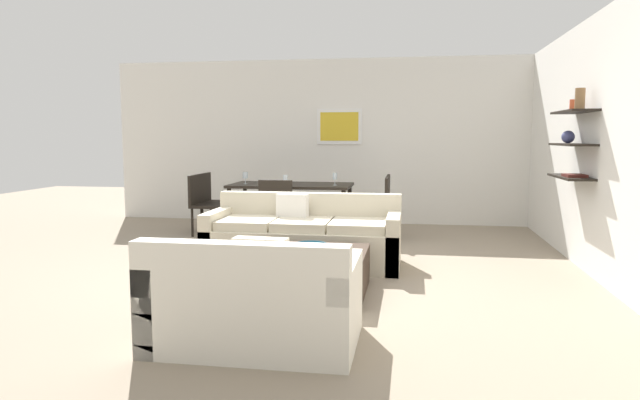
{
  "coord_description": "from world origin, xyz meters",
  "views": [
    {
      "loc": [
        1.16,
        -5.79,
        1.44
      ],
      "look_at": [
        0.18,
        0.2,
        0.75
      ],
      "focal_mm": 31.6,
      "sensor_mm": 36.0,
      "label": 1
    }
  ],
  "objects_px": {
    "wine_glass_foot": "(285,179)",
    "apple_on_coffee_table": "(272,245)",
    "dining_chair_foot": "(278,208)",
    "dining_table": "(291,189)",
    "sofa_beige": "(304,239)",
    "coffee_table": "(301,272)",
    "wine_glass_left_near": "(245,176)",
    "dining_chair_right_far": "(380,201)",
    "dining_chair_right_near": "(379,204)",
    "dining_chair_left_far": "(212,198)",
    "loveseat_white": "(255,303)",
    "decorative_bowl": "(311,247)",
    "wine_glass_right_near": "(335,177)",
    "dining_chair_left_near": "(203,201)"
  },
  "relations": [
    {
      "from": "dining_chair_right_far",
      "to": "dining_chair_right_near",
      "type": "relative_size",
      "value": 1.0
    },
    {
      "from": "dining_table",
      "to": "dining_chair_right_far",
      "type": "bearing_deg",
      "value": 8.78
    },
    {
      "from": "sofa_beige",
      "to": "dining_chair_foot",
      "type": "xyz_separation_m",
      "value": [
        -0.54,
        0.99,
        0.21
      ]
    },
    {
      "from": "wine_glass_right_near",
      "to": "wine_glass_left_near",
      "type": "relative_size",
      "value": 1.01
    },
    {
      "from": "coffee_table",
      "to": "dining_chair_right_near",
      "type": "distance_m",
      "value": 2.84
    },
    {
      "from": "coffee_table",
      "to": "dining_chair_foot",
      "type": "height_order",
      "value": "dining_chair_foot"
    },
    {
      "from": "dining_chair_right_near",
      "to": "wine_glass_foot",
      "type": "distance_m",
      "value": 1.34
    },
    {
      "from": "wine_glass_right_near",
      "to": "coffee_table",
      "type": "bearing_deg",
      "value": -88.49
    },
    {
      "from": "wine_glass_foot",
      "to": "wine_glass_right_near",
      "type": "relative_size",
      "value": 0.88
    },
    {
      "from": "dining_chair_foot",
      "to": "wine_glass_left_near",
      "type": "bearing_deg",
      "value": 131.66
    },
    {
      "from": "dining_chair_right_far",
      "to": "decorative_bowl",
      "type": "bearing_deg",
      "value": -98.4
    },
    {
      "from": "dining_chair_left_near",
      "to": "wine_glass_left_near",
      "type": "relative_size",
      "value": 5.05
    },
    {
      "from": "loveseat_white",
      "to": "dining_table",
      "type": "xyz_separation_m",
      "value": [
        -0.68,
        4.31,
        0.38
      ]
    },
    {
      "from": "dining_chair_right_near",
      "to": "coffee_table",
      "type": "bearing_deg",
      "value": -101.19
    },
    {
      "from": "dining_chair_foot",
      "to": "wine_glass_foot",
      "type": "height_order",
      "value": "wine_glass_foot"
    },
    {
      "from": "coffee_table",
      "to": "wine_glass_left_near",
      "type": "height_order",
      "value": "wine_glass_left_near"
    },
    {
      "from": "sofa_beige",
      "to": "dining_table",
      "type": "height_order",
      "value": "sofa_beige"
    },
    {
      "from": "loveseat_white",
      "to": "wine_glass_foot",
      "type": "bearing_deg",
      "value": 99.78
    },
    {
      "from": "dining_chair_foot",
      "to": "loveseat_white",
      "type": "bearing_deg",
      "value": -78.93
    },
    {
      "from": "dining_chair_right_far",
      "to": "wine_glass_foot",
      "type": "bearing_deg",
      "value": -155.72
    },
    {
      "from": "apple_on_coffee_table",
      "to": "wine_glass_right_near",
      "type": "distance_m",
      "value": 2.86
    },
    {
      "from": "apple_on_coffee_table",
      "to": "dining_chair_right_far",
      "type": "relative_size",
      "value": 0.1
    },
    {
      "from": "coffee_table",
      "to": "dining_chair_right_near",
      "type": "xyz_separation_m",
      "value": [
        0.55,
        2.77,
        0.31
      ]
    },
    {
      "from": "dining_chair_foot",
      "to": "dining_chair_right_near",
      "type": "xyz_separation_m",
      "value": [
        1.28,
        0.65,
        0.0
      ]
    },
    {
      "from": "dining_chair_right_far",
      "to": "wine_glass_foot",
      "type": "xyz_separation_m",
      "value": [
        -1.28,
        -0.58,
        0.35
      ]
    },
    {
      "from": "dining_table",
      "to": "dining_chair_right_far",
      "type": "height_order",
      "value": "dining_chair_right_far"
    },
    {
      "from": "apple_on_coffee_table",
      "to": "dining_chair_left_far",
      "type": "xyz_separation_m",
      "value": [
        -1.73,
        3.13,
        0.08
      ]
    },
    {
      "from": "loveseat_white",
      "to": "dining_chair_right_far",
      "type": "xyz_separation_m",
      "value": [
        0.6,
        4.5,
        0.21
      ]
    },
    {
      "from": "dining_chair_right_far",
      "to": "dining_chair_left_far",
      "type": "height_order",
      "value": "same"
    },
    {
      "from": "dining_chair_right_near",
      "to": "wine_glass_left_near",
      "type": "relative_size",
      "value": 5.05
    },
    {
      "from": "dining_chair_right_near",
      "to": "dining_chair_left_near",
      "type": "relative_size",
      "value": 1.0
    },
    {
      "from": "dining_chair_left_far",
      "to": "coffee_table",
      "type": "bearing_deg",
      "value": -57.58
    },
    {
      "from": "dining_table",
      "to": "wine_glass_foot",
      "type": "distance_m",
      "value": 0.42
    },
    {
      "from": "sofa_beige",
      "to": "dining_chair_left_far",
      "type": "relative_size",
      "value": 2.43
    },
    {
      "from": "dining_chair_foot",
      "to": "apple_on_coffee_table",
      "type": "bearing_deg",
      "value": -77.79
    },
    {
      "from": "coffee_table",
      "to": "dining_chair_foot",
      "type": "relative_size",
      "value": 1.36
    },
    {
      "from": "dining_chair_right_far",
      "to": "dining_chair_left_far",
      "type": "bearing_deg",
      "value": 180.0
    },
    {
      "from": "decorative_bowl",
      "to": "dining_chair_left_near",
      "type": "xyz_separation_m",
      "value": [
        -2.1,
        2.73,
        0.08
      ]
    },
    {
      "from": "wine_glass_right_near",
      "to": "dining_chair_left_near",
      "type": "bearing_deg",
      "value": -177.37
    },
    {
      "from": "loveseat_white",
      "to": "dining_chair_right_near",
      "type": "bearing_deg",
      "value": 81.64
    },
    {
      "from": "decorative_bowl",
      "to": "wine_glass_right_near",
      "type": "distance_m",
      "value": 2.86
    },
    {
      "from": "coffee_table",
      "to": "loveseat_white",
      "type": "bearing_deg",
      "value": -92.35
    },
    {
      "from": "sofa_beige",
      "to": "dining_chair_left_near",
      "type": "distance_m",
      "value": 2.46
    },
    {
      "from": "wine_glass_foot",
      "to": "apple_on_coffee_table",
      "type": "bearing_deg",
      "value": -79.97
    },
    {
      "from": "apple_on_coffee_table",
      "to": "dining_chair_left_near",
      "type": "relative_size",
      "value": 0.1
    },
    {
      "from": "loveseat_white",
      "to": "apple_on_coffee_table",
      "type": "height_order",
      "value": "loveseat_white"
    },
    {
      "from": "dining_chair_left_far",
      "to": "wine_glass_foot",
      "type": "height_order",
      "value": "wine_glass_foot"
    },
    {
      "from": "dining_table",
      "to": "dining_chair_foot",
      "type": "relative_size",
      "value": 1.99
    },
    {
      "from": "dining_chair_foot",
      "to": "wine_glass_foot",
      "type": "relative_size",
      "value": 5.67
    },
    {
      "from": "dining_table",
      "to": "dining_chair_foot",
      "type": "bearing_deg",
      "value": -90.0
    }
  ]
}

